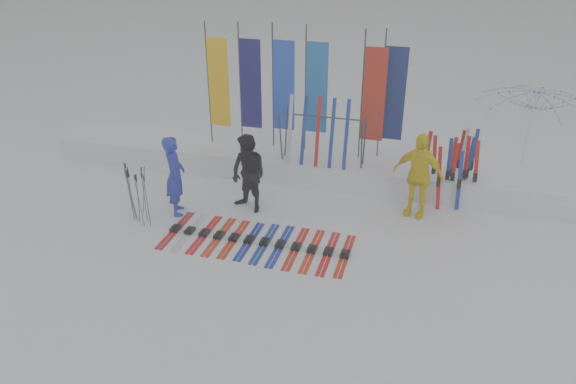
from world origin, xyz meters
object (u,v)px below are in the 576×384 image
(person_blue, at_px, (175,176))
(person_black, at_px, (248,174))
(person_yellow, at_px, (418,175))
(ski_row, at_px, (257,241))
(ski_rack, at_px, (323,132))
(tent_canopy, at_px, (527,137))

(person_blue, bearing_deg, person_black, -94.96)
(person_yellow, height_order, ski_row, person_yellow)
(person_blue, relative_size, ski_rack, 0.91)
(tent_canopy, xyz_separation_m, ski_rack, (-4.83, -1.36, 0.11))
(person_blue, height_order, ski_row, person_blue)
(tent_canopy, bearing_deg, ski_rack, -164.26)
(person_yellow, xyz_separation_m, tent_canopy, (2.44, 2.34, 0.29))
(ski_rack, bearing_deg, ski_row, -101.90)
(person_blue, height_order, tent_canopy, tent_canopy)
(ski_row, relative_size, ski_rack, 1.92)
(person_black, relative_size, ski_row, 0.47)
(person_blue, xyz_separation_m, ski_rack, (2.84, 2.38, 0.45))
(ski_row, xyz_separation_m, ski_rack, (0.66, 3.14, 1.35))
(person_black, height_order, ski_row, person_black)
(person_blue, distance_m, person_black, 1.64)
(person_yellow, distance_m, ski_row, 3.86)
(ski_row, bearing_deg, person_black, 115.50)
(person_blue, xyz_separation_m, ski_row, (2.18, -0.77, -0.90))
(ski_rack, bearing_deg, tent_canopy, 15.74)
(person_yellow, relative_size, tent_canopy, 0.69)
(person_blue, bearing_deg, person_yellow, -100.67)
(person_black, xyz_separation_m, person_yellow, (3.69, 0.82, 0.07))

